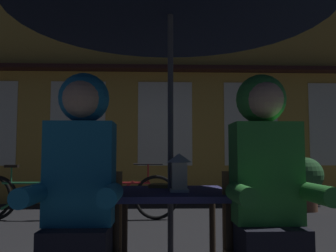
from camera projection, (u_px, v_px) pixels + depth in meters
name	position (u px, v px, depth m)	size (l,w,h in m)	color
cafe_table	(171.00, 207.00, 2.28)	(0.72, 0.72, 0.74)	navy
lantern	(179.00, 172.00, 2.21)	(0.11, 0.11, 0.23)	white
chair_left	(81.00, 247.00, 1.89)	(0.40, 0.40, 0.87)	olive
chair_right	(265.00, 245.00, 1.92)	(0.40, 0.40, 0.87)	olive
person_left_hooded	(80.00, 178.00, 1.86)	(0.45, 0.56, 1.40)	black
person_right_hooded	(267.00, 177.00, 1.89)	(0.45, 0.56, 1.40)	black
shopfront_building	(165.00, 56.00, 7.86)	(10.00, 0.93, 6.20)	gold
bicycle_second	(30.00, 196.00, 5.44)	(1.68, 0.09, 0.84)	black
bicycle_third	(122.00, 196.00, 5.46)	(1.68, 0.08, 0.84)	black
book	(165.00, 186.00, 2.50)	(0.20, 0.14, 0.02)	olive
potted_plant	(306.00, 179.00, 6.33)	(0.60, 0.60, 0.92)	brown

